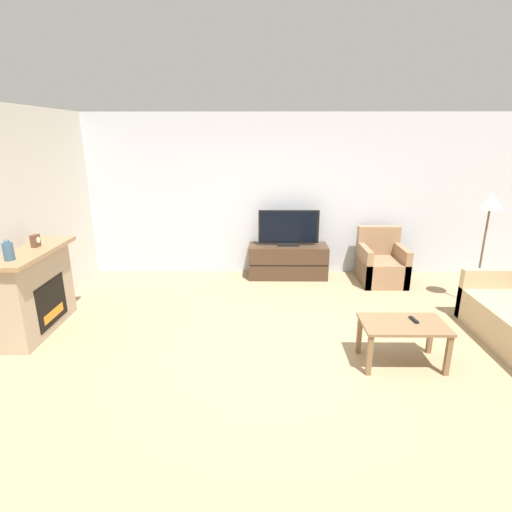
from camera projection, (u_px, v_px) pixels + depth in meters
ground_plane at (295, 356)px, 4.43m from camera, size 24.00×24.00×0.00m
wall_back at (283, 196)px, 6.78m from camera, size 12.00×0.06×2.70m
fireplace at (36, 290)px, 4.86m from camera, size 0.46×1.33×1.05m
mantel_vase_left at (8, 251)px, 4.29m from camera, size 0.11×0.11×0.23m
mantel_clock at (35, 241)px, 4.81m from camera, size 0.08×0.11×0.15m
tv_stand at (288, 261)px, 6.80m from camera, size 1.32×0.49×0.56m
tv at (289, 229)px, 6.63m from camera, size 1.01×0.18×0.60m
armchair at (381, 265)px, 6.58m from camera, size 0.70×0.76×0.88m
coffee_table at (403, 329)px, 4.17m from camera, size 0.87×0.51×0.47m
remote at (414, 320)px, 4.20m from camera, size 0.06×0.15×0.02m
floor_lamp at (490, 210)px, 5.38m from camera, size 0.30×0.30×1.61m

